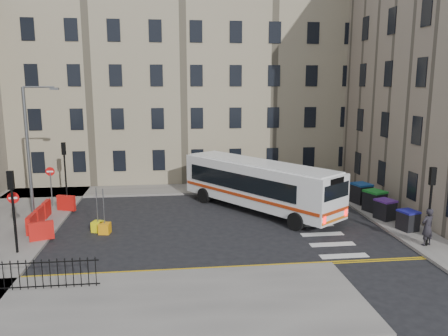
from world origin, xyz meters
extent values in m
plane|color=black|center=(0.00, 0.00, 0.00)|extent=(120.00, 120.00, 0.00)
cube|color=slate|center=(-6.00, 8.60, 0.07)|extent=(36.00, 3.20, 0.15)
cube|color=slate|center=(9.00, 4.00, 0.07)|extent=(2.40, 26.00, 0.15)
cube|color=slate|center=(-14.00, 1.00, 0.07)|extent=(6.00, 22.00, 0.15)
cube|color=slate|center=(-7.00, -10.00, 0.07)|extent=(20.00, 6.00, 0.15)
cube|color=gray|center=(-7.00, 15.50, 8.00)|extent=(38.00, 10.50, 16.00)
cylinder|color=black|center=(8.60, -5.50, 1.75)|extent=(0.12, 0.12, 3.20)
cube|color=black|center=(8.60, -5.50, 3.80)|extent=(0.28, 0.22, 0.90)
cylinder|color=black|center=(-12.00, 6.50, 1.75)|extent=(0.12, 0.12, 3.20)
cube|color=black|center=(-12.00, 6.50, 3.80)|extent=(0.28, 0.22, 0.90)
cylinder|color=black|center=(-12.00, -4.00, 1.75)|extent=(0.12, 0.12, 3.20)
cube|color=black|center=(-12.00, -4.00, 3.80)|extent=(0.28, 0.22, 0.90)
cylinder|color=#595B5E|center=(-13.00, 2.00, 4.15)|extent=(0.20, 0.20, 8.00)
cube|color=#595B5E|center=(-13.00, 2.00, 8.22)|extent=(0.50, 0.22, 0.14)
cylinder|color=#595B5E|center=(-12.50, 4.50, 1.35)|extent=(0.08, 0.08, 2.40)
cube|color=red|center=(-12.50, 4.50, 2.85)|extent=(0.60, 0.04, 0.60)
cylinder|color=#595B5E|center=(-12.50, -2.50, 1.35)|extent=(0.08, 0.08, 2.40)
cube|color=red|center=(-12.50, -2.50, 2.85)|extent=(0.60, 0.04, 0.60)
cube|color=red|center=(-12.20, -1.00, 0.65)|extent=(0.25, 1.25, 1.00)
cube|color=red|center=(-12.20, 0.50, 0.65)|extent=(0.25, 1.25, 1.00)
cube|color=red|center=(-12.20, 2.00, 0.65)|extent=(0.25, 1.25, 1.00)
cube|color=red|center=(-11.30, 3.30, 0.65)|extent=(1.26, 0.66, 1.00)
cube|color=red|center=(-11.30, -2.30, 0.65)|extent=(1.26, 0.66, 1.00)
cube|color=black|center=(-11.25, -8.20, 0.25)|extent=(7.80, 0.04, 0.04)
cube|color=silver|center=(1.30, 2.19, 1.89)|extent=(9.17, 11.18, 2.70)
cube|color=black|center=(-0.11, 1.83, 2.10)|extent=(5.64, 7.71, 1.08)
cube|color=black|center=(2.08, 3.43, 2.10)|extent=(5.64, 7.71, 1.08)
cube|color=black|center=(-2.20, 7.00, 2.16)|extent=(1.95, 1.45, 1.19)
cube|color=black|center=(4.80, -2.61, 2.43)|extent=(1.95, 1.45, 0.86)
cube|color=#A62F0E|center=(0.20, 1.39, 1.24)|extent=(6.89, 9.44, 0.19)
cube|color=#A62F0E|center=(2.40, 3.00, 1.24)|extent=(6.89, 9.44, 0.19)
cube|color=#FF0C0C|center=(3.93, -3.25, 0.97)|extent=(0.22, 0.18, 0.43)
cube|color=#FF0C0C|center=(5.68, -1.98, 0.97)|extent=(0.22, 0.18, 0.43)
cylinder|color=black|center=(-2.14, 4.62, 0.54)|extent=(0.88, 1.05, 1.08)
cylinder|color=black|center=(0.04, 6.21, 0.54)|extent=(0.88, 1.05, 1.08)
cylinder|color=black|center=(2.69, -2.00, 0.54)|extent=(0.88, 1.05, 1.08)
cylinder|color=black|center=(4.87, -0.41, 0.54)|extent=(0.88, 1.05, 1.08)
cube|color=black|center=(8.91, -3.06, 0.67)|extent=(1.07, 1.17, 1.03)
cube|color=navy|center=(8.91, -3.06, 1.24)|extent=(1.12, 1.22, 0.11)
cube|color=black|center=(8.61, -0.95, 0.70)|extent=(1.21, 1.30, 1.11)
cube|color=#4D207A|center=(8.61, -0.95, 1.32)|extent=(1.28, 1.36, 0.12)
cube|color=black|center=(8.73, 0.74, 0.77)|extent=(1.40, 1.49, 1.25)
cube|color=#1B7D28|center=(8.73, 0.74, 1.46)|extent=(1.47, 1.56, 0.13)
cube|color=black|center=(8.81, 1.25, 0.70)|extent=(1.13, 1.24, 1.10)
cube|color=#373739|center=(8.81, 1.25, 1.31)|extent=(1.19, 1.30, 0.12)
cube|color=black|center=(8.73, 2.79, 0.78)|extent=(1.30, 1.42, 1.26)
cube|color=navy|center=(8.73, 2.79, 1.48)|extent=(1.37, 1.49, 0.13)
imported|color=black|center=(8.60, -5.46, 1.14)|extent=(0.82, 0.65, 1.97)
cube|color=yellow|center=(-8.61, -0.83, 0.30)|extent=(0.76, 0.76, 0.60)
cube|color=orange|center=(-8.19, -1.21, 0.30)|extent=(0.68, 0.68, 0.60)
camera|label=1|loc=(-4.25, -25.42, 8.29)|focal=35.00mm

